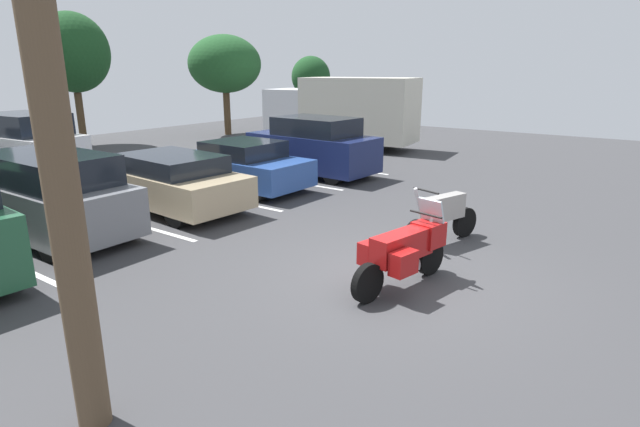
# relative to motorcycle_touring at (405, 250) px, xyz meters

# --- Properties ---
(ground) EXTENTS (44.00, 44.00, 0.10)m
(ground) POSITION_rel_motorcycle_touring_xyz_m (0.26, 0.24, -0.68)
(ground) COLOR #38383A
(motorcycle_touring) EXTENTS (2.18, 0.97, 1.35)m
(motorcycle_touring) POSITION_rel_motorcycle_touring_xyz_m (0.00, 0.00, 0.00)
(motorcycle_touring) COLOR black
(motorcycle_touring) RESTS_ON ground
(motorcycle_second) EXTENTS (2.02, 0.84, 1.27)m
(motorcycle_second) POSITION_rel_motorcycle_touring_xyz_m (2.30, 0.32, -0.05)
(motorcycle_second) COLOR black
(motorcycle_second) RESTS_ON ground
(parking_stripes) EXTENTS (19.49, 4.83, 0.01)m
(parking_stripes) POSITION_rel_motorcycle_touring_xyz_m (-1.88, 6.86, -0.62)
(parking_stripes) COLOR silver
(parking_stripes) RESTS_ON ground
(car_grey) EXTENTS (1.85, 4.30, 1.77)m
(car_grey) POSITION_rel_motorcycle_touring_xyz_m (-2.00, 7.16, 0.26)
(car_grey) COLOR slate
(car_grey) RESTS_ON ground
(car_tan) EXTENTS (2.22, 5.01, 1.40)m
(car_tan) POSITION_rel_motorcycle_touring_xyz_m (0.85, 7.06, 0.08)
(car_tan) COLOR tan
(car_tan) RESTS_ON ground
(car_blue) EXTENTS (2.05, 4.25, 1.41)m
(car_blue) POSITION_rel_motorcycle_touring_xyz_m (3.49, 7.00, 0.06)
(car_blue) COLOR #2D519E
(car_blue) RESTS_ON ground
(car_navy) EXTENTS (2.12, 4.45, 1.90)m
(car_navy) POSITION_rel_motorcycle_touring_xyz_m (6.36, 6.50, 0.31)
(car_navy) COLOR navy
(car_navy) RESTS_ON ground
(car_far_white) EXTENTS (2.33, 4.41, 2.02)m
(car_far_white) POSITION_rel_motorcycle_touring_xyz_m (0.84, 14.22, 0.37)
(car_far_white) COLOR white
(car_far_white) RESTS_ON ground
(box_truck) EXTENTS (3.09, 6.94, 3.04)m
(box_truck) POSITION_rel_motorcycle_touring_xyz_m (11.96, 9.01, 0.98)
(box_truck) COLOR silver
(box_truck) RESTS_ON ground
(tree_center_right) EXTENTS (3.76, 3.76, 5.11)m
(tree_center_right) POSITION_rel_motorcycle_touring_xyz_m (12.29, 16.55, 3.00)
(tree_center_right) COLOR #4C3823
(tree_center_right) RESTS_ON ground
(tree_far_right) EXTENTS (2.46, 2.46, 4.19)m
(tree_far_right) POSITION_rel_motorcycle_touring_xyz_m (19.70, 16.48, 2.27)
(tree_far_right) COLOR #4C3823
(tree_far_right) RESTS_ON ground
(tree_far_left) EXTENTS (3.16, 3.16, 5.82)m
(tree_far_left) POSITION_rel_motorcycle_touring_xyz_m (5.60, 19.10, 3.45)
(tree_far_left) COLOR #4C3823
(tree_far_left) RESTS_ON ground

